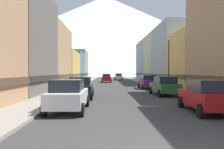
# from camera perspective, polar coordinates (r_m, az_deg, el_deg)

# --- Properties ---
(sidewalk_left) EXTENTS (2.50, 100.00, 0.15)m
(sidewalk_left) POSITION_cam_1_polar(r_m,az_deg,el_deg) (40.72, -7.95, -2.33)
(sidewalk_left) COLOR gray
(sidewalk_left) RESTS_ON ground
(sidewalk_right) EXTENTS (2.50, 100.00, 0.15)m
(sidewalk_right) POSITION_cam_1_polar(r_m,az_deg,el_deg) (41.23, 9.60, -2.29)
(sidewalk_right) COLOR gray
(sidewalk_right) RESTS_ON ground
(storefront_left_1) EXTENTS (9.05, 10.29, 10.15)m
(storefront_left_1) POSITION_cam_1_polar(r_m,az_deg,el_deg) (24.78, -25.99, 6.88)
(storefront_left_1) COLOR #66605B
(storefront_left_1) RESTS_ON ground
(storefront_left_2) EXTENTS (8.02, 11.09, 8.84)m
(storefront_left_2) POSITION_cam_1_polar(r_m,az_deg,el_deg) (34.57, -17.80, 4.06)
(storefront_left_2) COLOR tan
(storefront_left_2) RESTS_ON ground
(storefront_left_3) EXTENTS (8.27, 12.21, 6.23)m
(storefront_left_3) POSITION_cam_1_polar(r_m,az_deg,el_deg) (46.38, -13.72, 1.64)
(storefront_left_3) COLOR #D8B259
(storefront_left_3) RESTS_ON ground
(storefront_left_4) EXTENTS (8.28, 10.59, 7.06)m
(storefront_left_4) POSITION_cam_1_polar(r_m,az_deg,el_deg) (57.75, -11.29, 1.85)
(storefront_left_4) COLOR slate
(storefront_left_4) RESTS_ON ground
(storefront_left_5) EXTENTS (7.70, 11.49, 8.47)m
(storefront_left_5) POSITION_cam_1_polar(r_m,az_deg,el_deg) (68.84, -9.46, 2.23)
(storefront_left_5) COLOR #8C9966
(storefront_left_5) RESTS_ON ground
(storefront_right_2) EXTENTS (6.42, 8.35, 7.49)m
(storefront_right_2) POSITION_cam_1_polar(r_m,az_deg,el_deg) (32.64, 20.55, 3.09)
(storefront_right_2) COLOR #D8B259
(storefront_right_2) RESTS_ON ground
(storefront_right_3) EXTENTS (7.46, 10.84, 10.53)m
(storefront_right_3) POSITION_cam_1_polar(r_m,az_deg,el_deg) (42.01, 16.24, 4.60)
(storefront_right_3) COLOR #99A5B2
(storefront_right_3) RESTS_ON ground
(storefront_right_4) EXTENTS (6.60, 11.22, 10.52)m
(storefront_right_4) POSITION_cam_1_polar(r_m,az_deg,el_deg) (52.70, 12.06, 3.80)
(storefront_right_4) COLOR beige
(storefront_right_4) RESTS_ON ground
(storefront_right_5) EXTENTS (7.58, 12.22, 10.53)m
(storefront_right_5) POSITION_cam_1_polar(r_m,az_deg,el_deg) (64.48, 9.98, 3.23)
(storefront_right_5) COLOR #99A5B2
(storefront_right_5) RESTS_ON ground
(car_left_0) EXTENTS (2.06, 4.40, 1.78)m
(car_left_0) POSITION_cam_1_polar(r_m,az_deg,el_deg) (12.98, -10.94, -5.10)
(car_left_0) COLOR silver
(car_left_0) RESTS_ON ground
(car_left_1) EXTENTS (2.18, 4.45, 1.78)m
(car_left_1) POSITION_cam_1_polar(r_m,az_deg,el_deg) (19.25, -7.83, -3.21)
(car_left_1) COLOR black
(car_left_1) RESTS_ON ground
(car_right_0) EXTENTS (2.23, 4.48, 1.78)m
(car_right_0) POSITION_cam_1_polar(r_m,az_deg,el_deg) (13.42, 22.69, -4.95)
(car_right_0) COLOR #9E1111
(car_right_0) RESTS_ON ground
(car_right_1) EXTENTS (2.18, 4.45, 1.78)m
(car_right_1) POSITION_cam_1_polar(r_m,az_deg,el_deg) (21.81, 13.07, -2.77)
(car_right_1) COLOR #265933
(car_right_1) RESTS_ON ground
(car_right_2) EXTENTS (2.08, 4.41, 1.78)m
(car_right_2) POSITION_cam_1_polar(r_m,az_deg,el_deg) (30.07, 9.01, -1.82)
(car_right_2) COLOR #591E72
(car_right_2) RESTS_ON ground
(car_driving_0) EXTENTS (2.06, 4.40, 1.78)m
(car_driving_0) POSITION_cam_1_polar(r_m,az_deg,el_deg) (47.58, -1.41, -0.90)
(car_driving_0) COLOR #9E1111
(car_driving_0) RESTS_ON ground
(car_driving_1) EXTENTS (2.06, 4.40, 1.78)m
(car_driving_1) POSITION_cam_1_polar(r_m,az_deg,el_deg) (60.02, 1.63, -0.57)
(car_driving_1) COLOR silver
(car_driving_1) RESTS_ON ground
(trash_bin_right) EXTENTS (0.59, 0.59, 0.98)m
(trash_bin_right) POSITION_cam_1_polar(r_m,az_deg,el_deg) (17.93, 25.19, -4.38)
(trash_bin_right) COLOR #4C5156
(trash_bin_right) RESTS_ON sidewalk_right
(pedestrian_0) EXTENTS (0.36, 0.36, 1.76)m
(pedestrian_0) POSITION_cam_1_polar(r_m,az_deg,el_deg) (27.35, 15.36, -1.94)
(pedestrian_0) COLOR brown
(pedestrian_0) RESTS_ON sidewalk_right
(streetlamp_right) EXTENTS (0.36, 0.36, 5.86)m
(streetlamp_right) POSITION_cam_1_polar(r_m,az_deg,el_deg) (26.29, 14.05, 4.54)
(streetlamp_right) COLOR black
(streetlamp_right) RESTS_ON sidewalk_right
(mountain_backdrop) EXTENTS (337.89, 337.89, 90.60)m
(mountain_backdrop) POSITION_cam_1_polar(r_m,az_deg,el_deg) (268.88, -1.68, 9.90)
(mountain_backdrop) COLOR silver
(mountain_backdrop) RESTS_ON ground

